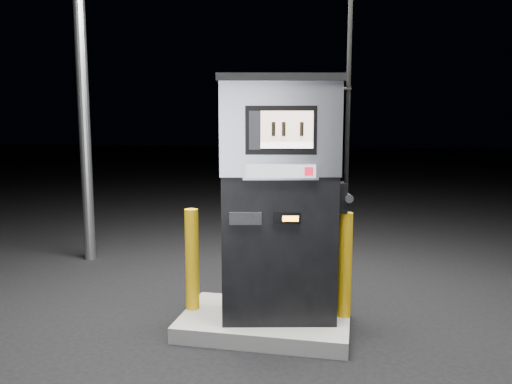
# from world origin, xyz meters

# --- Properties ---
(ground) EXTENTS (80.00, 80.00, 0.00)m
(ground) POSITION_xyz_m (0.00, 0.00, 0.00)
(ground) COLOR black
(ground) RESTS_ON ground
(pump_island) EXTENTS (1.60, 1.00, 0.15)m
(pump_island) POSITION_xyz_m (0.00, 0.00, 0.07)
(pump_island) COLOR slate
(pump_island) RESTS_ON ground
(fuel_dispenser) EXTENTS (1.30, 0.88, 4.66)m
(fuel_dispenser) POSITION_xyz_m (0.13, 0.01, 1.30)
(fuel_dispenser) COLOR black
(fuel_dispenser) RESTS_ON pump_island
(bollard_left) EXTENTS (0.16, 0.16, 1.00)m
(bollard_left) POSITION_xyz_m (-0.74, 0.02, 0.65)
(bollard_left) COLOR #EBAE0D
(bollard_left) RESTS_ON pump_island
(bollard_right) EXTENTS (0.15, 0.15, 1.00)m
(bollard_right) POSITION_xyz_m (0.74, 0.13, 0.65)
(bollard_right) COLOR #EBAE0D
(bollard_right) RESTS_ON pump_island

